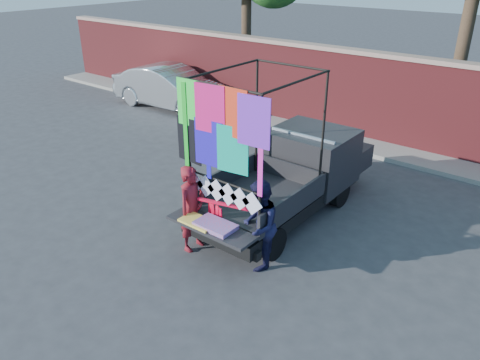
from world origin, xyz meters
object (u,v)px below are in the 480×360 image
Objects in this scene: pickup_truck at (298,172)px; man at (259,225)px; sedan at (171,87)px; woman at (192,208)px.

pickup_truck is 2.45m from man.
pickup_truck is at bearing 168.68° from man.
sedan is at bearing -152.93° from man.
sedan is at bearing 155.13° from pickup_truck.
man is at bearing -78.74° from woman.
woman is (-0.62, -2.64, 0.03)m from pickup_truck.
sedan is 10.12m from man.
man reaches higher than sedan.
pickup_truck reaches higher than sedan.
man is at bearing -73.75° from pickup_truck.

